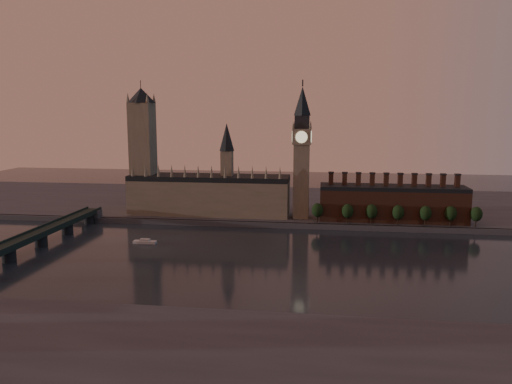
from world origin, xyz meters
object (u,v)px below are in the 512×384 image
victoria_tower (143,146)px  river_boat (145,242)px  westminster_bridge (23,243)px  big_ben (302,151)px

victoria_tower → river_boat: 104.55m
westminster_bridge → river_boat: (64.57, 35.82, -6.26)m
victoria_tower → big_ben: size_ratio=1.01×
victoria_tower → river_boat: size_ratio=7.01×
big_ben → westminster_bridge: (-165.00, -112.70, -49.39)m
victoria_tower → big_ben: (130.00, -5.00, -2.26)m
victoria_tower → westminster_bridge: (-35.00, -117.70, -51.65)m
big_ben → westminster_bridge: 205.83m
big_ben → river_boat: (-100.43, -76.87, -55.65)m
victoria_tower → big_ben: victoria_tower is taller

